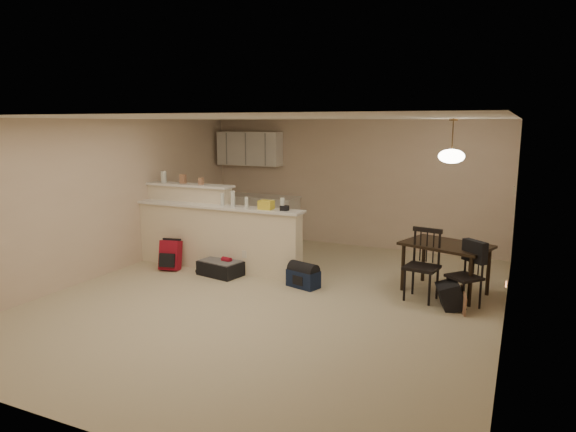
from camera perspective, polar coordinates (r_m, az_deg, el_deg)
The scene contains 23 objects.
room at distance 7.05m, azimuth -1.64°, elevation 0.61°, with size 7.00×7.02×2.50m.
breakfast_bar at distance 8.87m, azimuth -9.00°, elevation -1.70°, with size 3.08×0.58×1.39m.
upper_cabinets at distance 10.92m, azimuth -4.29°, elevation 7.48°, with size 1.40×0.34×0.70m, color white.
kitchen_counter at distance 10.88m, azimuth -3.60°, elevation -0.22°, with size 1.80×0.60×0.90m, color white.
thermostat at distance 7.83m, azimuth 23.81°, elevation 2.56°, with size 0.02×0.12×0.12m, color beige.
jar at distance 9.42m, azimuth -13.64°, elevation 4.26°, with size 0.10×0.10×0.20m, color silver.
cereal_box at distance 9.17m, azimuth -11.60°, elevation 4.06°, with size 0.10×0.07×0.16m, color #A57355.
small_box at distance 8.95m, azimuth -9.64°, elevation 3.84°, with size 0.08×0.06×0.12m, color #A57355.
bottle_a at distance 8.39m, azimuth -6.15°, elevation 1.92°, with size 0.07×0.07×0.26m, color silver.
bottle_b at distance 8.27m, azimuth -4.64°, elevation 1.54°, with size 0.06×0.06×0.18m, color silver.
bag_lump at distance 8.11m, azimuth -2.44°, elevation 1.25°, with size 0.22×0.18×0.14m, color #A57355.
pouch at distance 7.97m, azimuth -0.39°, elevation 0.88°, with size 0.12×0.10×0.08m, color #A57355.
extra_item_x at distance 8.50m, azimuth -7.30°, elevation 1.83°, with size 0.06×0.06×0.21m, color silver.
extra_item_y at distance 7.98m, azimuth -0.64°, elevation 1.34°, with size 0.07×0.07×0.20m, color silver.
dining_table at distance 7.72m, azimuth 17.16°, elevation -3.60°, with size 1.35×1.10×0.73m.
pendant_lamp at distance 7.52m, azimuth 17.71°, elevation 6.42°, with size 0.36×0.36×0.62m.
dining_chair_near at distance 7.36m, azimuth 14.64°, elevation -5.32°, with size 0.44×0.41×0.99m, color black, non-canonical shape.
dining_chair_far at distance 7.26m, azimuth 19.00°, elevation -6.24°, with size 0.38×0.37×0.88m, color black, non-canonical shape.
suitcase at distance 8.43m, azimuth -7.49°, elevation -5.77°, with size 0.68×0.44×0.23m, color black.
red_backpack at distance 8.86m, azimuth -12.93°, elevation -4.27°, with size 0.33×0.21×0.49m, color maroon.
navy_duffel at distance 7.77m, azimuth 1.71°, elevation -6.96°, with size 0.48×0.26×0.26m, color #121E3A.
black_daypack at distance 7.24m, azimuth 17.58°, elevation -8.43°, with size 0.39×0.27×0.34m, color black.
cardboard_sheet at distance 7.14m, azimuth 18.88°, elevation -8.98°, with size 0.38×0.02×0.29m, color #A57355.
Camera 1 is at (3.09, -6.22, 2.44)m, focal length 32.00 mm.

